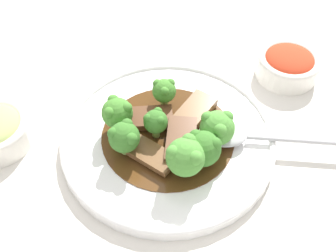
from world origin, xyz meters
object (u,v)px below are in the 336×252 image
at_px(main_plate, 168,137).
at_px(broccoli_floret_2, 164,91).
at_px(beef_strip_0, 181,140).
at_px(broccoli_floret_4, 202,149).
at_px(side_bowl_kimchi, 288,64).
at_px(broccoli_floret_3, 185,156).
at_px(beef_strip_2, 196,111).
at_px(serving_spoon, 236,135).
at_px(broccoli_floret_6, 156,121).
at_px(beef_strip_3, 150,154).
at_px(beef_strip_1, 146,118).
at_px(broccoli_floret_1, 117,112).
at_px(broccoli_floret_5, 217,127).
at_px(broccoli_floret_0, 124,137).

xyz_separation_m(main_plate, broccoli_floret_2, (-0.04, 0.03, 0.04)).
bearing_deg(beef_strip_0, broccoli_floret_4, -2.12).
bearing_deg(side_bowl_kimchi, broccoli_floret_3, -83.23).
bearing_deg(beef_strip_2, serving_spoon, 6.87).
relative_size(serving_spoon, side_bowl_kimchi, 1.91).
bearing_deg(broccoli_floret_2, broccoli_floret_6, -53.47).
distance_m(beef_strip_3, broccoli_floret_6, 0.04).
xyz_separation_m(beef_strip_2, broccoli_floret_3, (0.06, -0.08, 0.03)).
relative_size(beef_strip_1, broccoli_floret_1, 1.65).
distance_m(beef_strip_1, side_bowl_kimchi, 0.25).
bearing_deg(side_bowl_kimchi, serving_spoon, -77.25).
height_order(main_plate, beef_strip_2, beef_strip_2).
bearing_deg(broccoli_floret_5, broccoli_floret_4, -75.80).
relative_size(main_plate, beef_strip_1, 3.63).
height_order(beef_strip_2, side_bowl_kimchi, side_bowl_kimchi).
height_order(beef_strip_0, beef_strip_2, beef_strip_0).
relative_size(beef_strip_2, broccoli_floret_0, 1.49).
bearing_deg(serving_spoon, broccoli_floret_1, -140.20).
xyz_separation_m(broccoli_floret_1, broccoli_floret_2, (0.01, 0.08, -0.00)).
xyz_separation_m(broccoli_floret_0, side_bowl_kimchi, (0.05, 0.30, -0.03)).
xyz_separation_m(beef_strip_0, broccoli_floret_2, (-0.07, 0.03, 0.02)).
height_order(broccoli_floret_1, broccoli_floret_6, broccoli_floret_1).
height_order(beef_strip_3, broccoli_floret_2, broccoli_floret_2).
bearing_deg(broccoli_floret_4, beef_strip_2, 138.62).
height_order(broccoli_floret_3, broccoli_floret_5, broccoli_floret_3).
height_order(broccoli_floret_1, broccoli_floret_5, broccoli_floret_5).
height_order(main_plate, broccoli_floret_1, broccoli_floret_1).
distance_m(main_plate, broccoli_floret_0, 0.07).
relative_size(main_plate, serving_spoon, 1.58).
height_order(broccoli_floret_4, broccoli_floret_5, broccoli_floret_5).
bearing_deg(main_plate, broccoli_floret_5, 33.88).
distance_m(broccoli_floret_1, broccoli_floret_5, 0.13).
bearing_deg(broccoli_floret_6, broccoli_floret_1, -149.26).
xyz_separation_m(beef_strip_0, beef_strip_1, (-0.06, -0.01, -0.00)).
bearing_deg(broccoli_floret_6, broccoli_floret_3, -11.56).
height_order(beef_strip_1, broccoli_floret_4, broccoli_floret_4).
bearing_deg(broccoli_floret_6, beef_strip_1, 165.60).
xyz_separation_m(broccoli_floret_1, broccoli_floret_4, (0.12, 0.04, -0.00)).
height_order(beef_strip_2, broccoli_floret_0, broccoli_floret_0).
xyz_separation_m(beef_strip_3, broccoli_floret_2, (-0.06, 0.08, 0.02)).
bearing_deg(broccoli_floret_2, broccoli_floret_3, -30.76).
xyz_separation_m(broccoli_floret_2, broccoli_floret_4, (0.11, -0.04, 0.00)).
relative_size(beef_strip_1, side_bowl_kimchi, 0.83).
xyz_separation_m(broccoli_floret_2, broccoli_floret_3, (0.11, -0.06, 0.01)).
bearing_deg(broccoli_floret_4, broccoli_floret_0, -142.92).
bearing_deg(beef_strip_2, beef_strip_1, -123.14).
bearing_deg(side_bowl_kimchi, broccoli_floret_1, -106.91).
bearing_deg(serving_spoon, beef_strip_1, -147.32).
bearing_deg(broccoli_floret_5, beef_strip_3, -117.98).
bearing_deg(beef_strip_1, broccoli_floret_1, -116.52).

